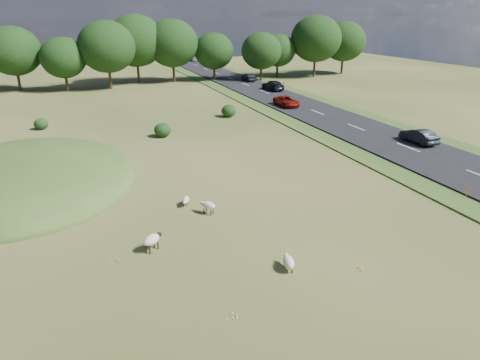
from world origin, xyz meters
The scene contains 15 objects.
ground centered at (0.00, 20.00, 0.00)m, with size 160.00×160.00×0.00m, color #324C17.
mound centered at (-12.00, 12.00, 0.00)m, with size 16.00×20.00×4.00m, color #33561E.
road centered at (20.00, 30.00, 0.12)m, with size 8.00×150.00×0.25m, color black.
treeline centered at (-1.06, 55.44, 6.57)m, with size 96.28×14.66×11.70m.
shrubs centered at (1.20, 24.68, 0.69)m, with size 22.45×9.24×1.46m.
marker_post centered at (15.79, -2.34, 0.60)m, with size 0.06×0.06×1.20m, color #D8590C.
sheep_0 centered at (0.80, -5.66, 0.44)m, with size 0.75×1.25×0.69m.
sheep_1 centered at (-5.02, -1.49, 0.64)m, with size 1.25×1.10×0.92m.
sheep_2 centered at (-1.01, 1.71, 0.57)m, with size 0.94×1.13×0.82m.
sheep_3 centered at (-1.99, 3.42, 0.38)m, with size 0.77×1.07×0.60m.
car_0 centered at (21.90, 8.86, 0.90)m, with size 1.38×3.97×1.31m, color black.
car_1 centered at (21.90, 41.14, 1.00)m, with size 2.09×5.14×1.49m, color black.
car_2 centered at (18.10, 28.80, 0.88)m, with size 2.10×4.56×1.27m, color maroon.
car_4 centered at (21.90, 51.60, 0.90)m, with size 1.38×3.97×1.31m, color black.
car_5 centered at (21.90, 89.93, 0.90)m, with size 1.82×4.49×1.30m, color #9B9EA2.
Camera 1 is at (-7.77, -21.42, 11.60)m, focal length 32.00 mm.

